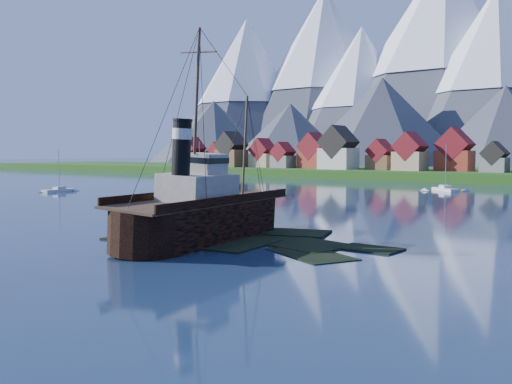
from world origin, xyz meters
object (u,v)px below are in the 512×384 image
Objects in this scene: tugboat_wreck at (213,212)px; sailboat_a at (59,191)px; sailboat_c at (445,190)px; sailboat_b at (200,189)px.

tugboat_wreck is 2.75× the size of sailboat_a.
sailboat_c is at bearing 33.40° from sailboat_a.
tugboat_wreck reaches higher than sailboat_a.
sailboat_c is (50.49, 35.14, -0.03)m from sailboat_b.
tugboat_wreck is 87.03m from sailboat_a.
sailboat_a is at bearing 171.14° from sailboat_c.
tugboat_wreck is 93.92m from sailboat_c.
sailboat_a is 95.01m from sailboat_c.
sailboat_c is at bearing 31.96° from sailboat_b.
tugboat_wreck is 2.44× the size of sailboat_c.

